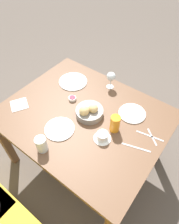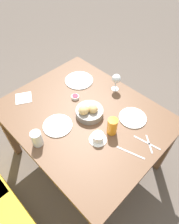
{
  "view_description": "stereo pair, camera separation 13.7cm",
  "coord_description": "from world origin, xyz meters",
  "views": [
    {
      "loc": [
        -0.65,
        0.78,
        1.9
      ],
      "look_at": [
        -0.03,
        -0.03,
        0.74
      ],
      "focal_mm": 32.0,
      "sensor_mm": 36.0,
      "label": 1
    },
    {
      "loc": [
        -0.75,
        0.69,
        1.9
      ],
      "look_at": [
        -0.03,
        -0.03,
        0.74
      ],
      "focal_mm": 32.0,
      "sensor_mm": 36.0,
      "label": 2
    }
  ],
  "objects": [
    {
      "name": "water_tumbler",
      "position": [
        0.03,
        0.41,
        0.77
      ],
      "size": [
        0.07,
        0.07,
        0.12
      ],
      "color": "silver",
      "rests_on": "dining_table"
    },
    {
      "name": "fork_silver",
      "position": [
        -0.5,
        -0.13,
        0.71
      ],
      "size": [
        0.2,
        0.05,
        0.0
      ],
      "color": "#B7B7BC",
      "rests_on": "dining_table"
    },
    {
      "name": "dining_table",
      "position": [
        0.0,
        0.0,
        0.62
      ],
      "size": [
        1.25,
        1.01,
        0.71
      ],
      "color": "brown",
      "rests_on": "ground_plane"
    },
    {
      "name": "spoon_coffee",
      "position": [
        -0.52,
        -0.13,
        0.71
      ],
      "size": [
        0.12,
        0.1,
        0.0
      ],
      "color": "#B7B7BC",
      "rests_on": "dining_table"
    },
    {
      "name": "plate_near_left",
      "position": [
        -0.29,
        -0.24,
        0.72
      ],
      "size": [
        0.21,
        0.21,
        0.01
      ],
      "color": "white",
      "rests_on": "dining_table"
    },
    {
      "name": "juice_glass",
      "position": [
        -0.26,
        -0.02,
        0.78
      ],
      "size": [
        0.07,
        0.07,
        0.14
      ],
      "color": "orange",
      "rests_on": "dining_table"
    },
    {
      "name": "coffee_cup",
      "position": [
        -0.24,
        0.1,
        0.74
      ],
      "size": [
        0.12,
        0.12,
        0.06
      ],
      "color": "white",
      "rests_on": "dining_table"
    },
    {
      "name": "plate_near_right",
      "position": [
        0.32,
        -0.25,
        0.72
      ],
      "size": [
        0.25,
        0.25,
        0.01
      ],
      "color": "white",
      "rests_on": "dining_table"
    },
    {
      "name": "knife_silver",
      "position": [
        -0.47,
        0.02,
        0.71
      ],
      "size": [
        0.19,
        0.07,
        0.0
      ],
      "color": "#B7B7BC",
      "rests_on": "dining_table"
    },
    {
      "name": "ground_plane",
      "position": [
        0.0,
        0.0,
        0.0
      ],
      "size": [
        10.0,
        10.0,
        0.0
      ],
      "primitive_type": "plane",
      "color": "#564C44"
    },
    {
      "name": "bread_basket",
      "position": [
        -0.04,
        -0.02,
        0.76
      ],
      "size": [
        0.21,
        0.21,
        0.12
      ],
      "color": "gray",
      "rests_on": "dining_table"
    },
    {
      "name": "jam_bowl_berry",
      "position": [
        0.18,
        -0.07,
        0.73
      ],
      "size": [
        0.06,
        0.06,
        0.03
      ],
      "color": "white",
      "rests_on": "dining_table"
    },
    {
      "name": "napkin",
      "position": [
        0.49,
        0.24,
        0.72
      ],
      "size": [
        0.18,
        0.18,
        0.0
      ],
      "color": "white",
      "rests_on": "dining_table"
    },
    {
      "name": "wine_glass",
      "position": [
        0.02,
        -0.39,
        0.83
      ],
      "size": [
        0.08,
        0.08,
        0.16
      ],
      "color": "silver",
      "rests_on": "dining_table"
    },
    {
      "name": "plate_far_center",
      "position": [
        0.05,
        0.22,
        0.72
      ],
      "size": [
        0.22,
        0.22,
        0.01
      ],
      "color": "white",
      "rests_on": "dining_table"
    }
  ]
}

